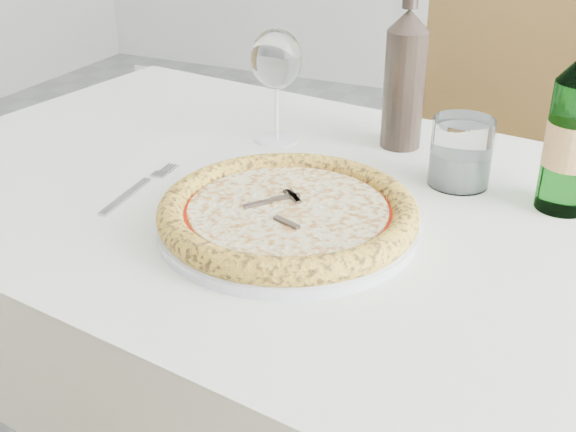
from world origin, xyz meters
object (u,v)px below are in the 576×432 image
Objects in this scene: dining_table at (317,257)px; pizza at (288,212)px; wine_glass at (276,62)px; tumbler at (460,157)px; chair_far at (466,167)px; wine_bottle at (405,78)px; beer_bottle at (575,132)px; plate at (288,224)px.

pizza reaches higher than dining_table.
tumbler is at bearing -7.83° from wine_glass.
dining_table is at bearing -95.21° from chair_far.
wine_bottle reaches higher than chair_far.
pizza is at bearing -124.93° from tumbler.
beer_bottle reaches higher than wine_glass.
wine_bottle is (-0.27, 0.13, 0.00)m from beer_bottle.
chair_far is at bearing 84.79° from dining_table.
wine_glass is 0.34m from tumbler.
tumbler is at bearing 55.07° from pizza.
wine_bottle is at bearing -92.94° from chair_far.
wine_bottle reaches higher than wine_glass.
chair_far is at bearing 99.37° from tumbler.
dining_table is 1.57× the size of chair_far.
beer_bottle is (0.32, 0.12, 0.21)m from dining_table.
dining_table is at bearing -99.59° from wine_bottle.
wine_bottle is (-0.12, 0.11, 0.07)m from tumbler.
wine_glass reaches higher than pizza.
wine_glass is 1.89× the size of tumbler.
chair_far is at bearing 87.06° from wine_bottle.
chair_far is 0.70m from wine_glass.
tumbler reaches higher than pizza.
pizza is (-0.00, 0.00, 0.02)m from plate.
beer_bottle is at bearing -7.13° from tumbler.
chair_far is 0.60m from wine_bottle.
wine_bottle is (0.20, 0.07, -0.02)m from wine_glass.
dining_table is 0.76m from chair_far.
pizza is 3.37× the size of tumbler.
beer_bottle reaches higher than chair_far.
plate is 1.24× the size of wine_bottle.
plate is (-0.07, -0.84, 0.23)m from chair_far.
pizza is 1.21× the size of beer_bottle.
plate is 3.37× the size of tumbler.
wine_glass is at bearing 172.39° from beer_bottle.
plate is at bearing -124.93° from tumbler.
wine_glass is (-0.15, 0.18, 0.23)m from dining_table.
beer_bottle is (0.25, -0.62, 0.34)m from chair_far.
tumbler is 0.18m from wine_bottle.
pizza is 0.36m from wine_bottle.
beer_bottle is (0.47, -0.06, -0.02)m from wine_glass.
wine_bottle is at bearing 138.07° from tumbler.
chair_far is at bearing 68.28° from wine_glass.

